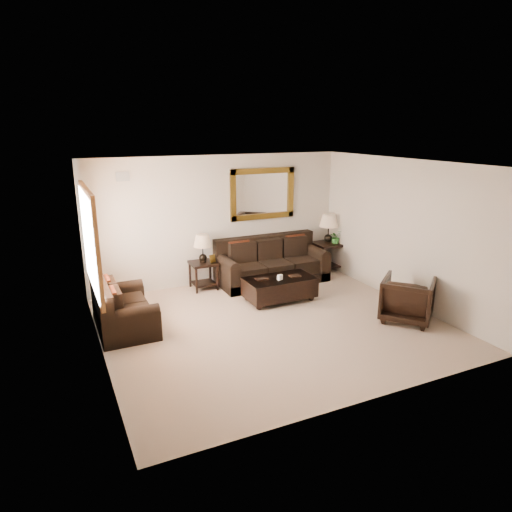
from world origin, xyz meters
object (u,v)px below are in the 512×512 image
end_table_left (203,254)px  end_table_right (328,234)px  coffee_table (280,286)px  loveseat (121,311)px  armchair (408,297)px  sofa (271,266)px

end_table_left → end_table_right: (3.01, -0.04, 0.12)m
coffee_table → loveseat: bearing=179.9°
end_table_left → end_table_right: 3.01m
end_table_left → end_table_right: size_ratio=0.86×
loveseat → end_table_left: bearing=-55.5°
loveseat → armchair: 4.86m
coffee_table → armchair: (1.56, -1.76, 0.14)m
end_table_right → armchair: bearing=-96.4°
end_table_left → coffee_table: size_ratio=0.85×
armchair → loveseat: bearing=29.8°
loveseat → end_table_right: 5.06m
loveseat → coffee_table: (2.98, 0.02, -0.02)m
sofa → loveseat: bearing=-161.5°
end_table_right → coffee_table: (-1.89, -1.22, -0.59)m
loveseat → armchair: bearing=-110.9°
loveseat → armchair: armchair is taller
loveseat → end_table_left: end_table_left is taller
end_table_right → sofa: bearing=-175.6°
end_table_right → armchair: end_table_right is taller
coffee_table → armchair: 2.35m
loveseat → end_table_right: end_table_right is taller
coffee_table → armchair: armchair is taller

